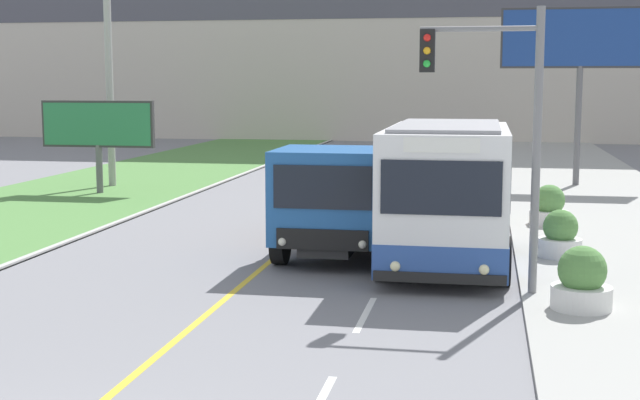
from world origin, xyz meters
TOP-DOWN VIEW (x-y plane):
  - city_bus at (3.96, 12.11)m, footprint 2.72×5.78m
  - dump_truck at (1.43, 12.84)m, footprint 2.56×6.64m
  - utility_pole_far at (-9.49, 25.00)m, footprint 1.80×0.28m
  - traffic_light_mast at (5.03, 9.67)m, footprint 2.28×0.32m
  - billboard_large at (8.24, 28.06)m, footprint 5.99×0.24m
  - billboard_small at (-9.01, 22.80)m, footprint 4.24×0.24m
  - planter_round_near at (6.49, 8.57)m, footprint 1.07×1.07m
  - planter_round_second at (6.50, 13.35)m, footprint 0.99×0.99m
  - planter_round_third at (6.57, 18.13)m, footprint 1.09×1.09m

SIDE VIEW (x-z plane):
  - planter_round_second at x=6.50m, z-range 0.01..1.10m
  - planter_round_third at x=6.57m, z-range 0.00..1.12m
  - planter_round_near at x=6.49m, z-range 0.00..1.14m
  - dump_truck at x=1.43m, z-range 0.01..2.60m
  - city_bus at x=3.96m, z-range 0.02..3.18m
  - billboard_small at x=-9.01m, z-range 0.74..4.11m
  - traffic_light_mast at x=5.03m, z-range 0.76..6.21m
  - billboard_large at x=8.24m, z-range 2.00..8.83m
  - utility_pole_far at x=-9.49m, z-range 0.06..11.28m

